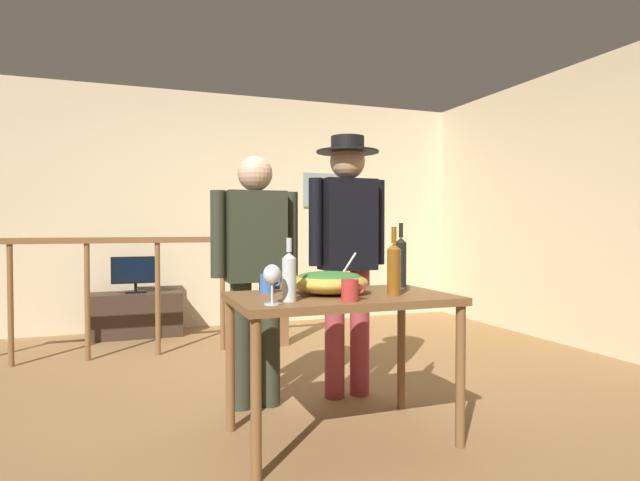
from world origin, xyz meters
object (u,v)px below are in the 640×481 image
at_px(stair_railing, 180,278).
at_px(tv_console, 136,314).
at_px(serving_table, 341,312).
at_px(mug_red, 350,290).
at_px(person_standing_right, 347,242).
at_px(wine_glass, 272,276).
at_px(salad_bowl, 329,281).
at_px(flat_screen_tv, 136,271).
at_px(framed_picture, 321,190).
at_px(wine_bottle_clear, 289,276).
at_px(person_standing_left, 255,261).
at_px(mug_blue, 268,283).
at_px(wine_bottle_dark, 401,261).
at_px(wine_bottle_amber, 394,268).

bearing_deg(stair_railing, tv_console, 111.42).
bearing_deg(serving_table, mug_red, -102.13).
xyz_separation_m(stair_railing, mug_red, (0.56, -2.49, 0.15)).
bearing_deg(person_standing_right, mug_red, 67.29).
height_order(tv_console, mug_red, mug_red).
height_order(stair_railing, person_standing_right, person_standing_right).
bearing_deg(wine_glass, salad_bowl, 35.22).
bearing_deg(stair_railing, mug_red, -77.24).
distance_m(flat_screen_tv, salad_bowl, 3.21).
height_order(stair_railing, flat_screen_tv, stair_railing).
xyz_separation_m(framed_picture, wine_bottle_clear, (-1.48, -3.59, -0.68)).
bearing_deg(person_standing_left, wine_glass, 82.46).
xyz_separation_m(flat_screen_tv, serving_table, (0.97, -3.12, 0.00)).
xyz_separation_m(tv_console, wine_bottle_clear, (0.64, -3.30, 0.66)).
xyz_separation_m(tv_console, mug_blue, (0.63, -2.94, 0.59)).
relative_size(tv_console, person_standing_right, 0.53).
xyz_separation_m(flat_screen_tv, person_standing_left, (0.66, -2.48, 0.24)).
distance_m(flat_screen_tv, mug_red, 3.49).
distance_m(wine_bottle_clear, person_standing_left, 0.79).
height_order(serving_table, wine_bottle_dark, wine_bottle_dark).
xyz_separation_m(serving_table, person_standing_right, (0.31, 0.64, 0.35)).
height_order(wine_bottle_amber, mug_blue, wine_bottle_amber).
height_order(wine_bottle_amber, wine_bottle_dark, wine_bottle_dark).
distance_m(mug_red, person_standing_right, 0.98).
bearing_deg(serving_table, wine_bottle_dark, 23.89).
distance_m(wine_glass, wine_bottle_amber, 0.69).
bearing_deg(serving_table, mug_blue, 148.60).
xyz_separation_m(serving_table, wine_bottle_clear, (-0.33, -0.15, 0.21)).
bearing_deg(wine_bottle_dark, wine_bottle_clear, -155.81).
xyz_separation_m(stair_railing, person_standing_right, (0.92, -1.60, 0.35)).
height_order(framed_picture, wine_bottle_dark, framed_picture).
height_order(serving_table, person_standing_left, person_standing_left).
bearing_deg(wine_glass, flat_screen_tv, 99.19).
distance_m(wine_bottle_dark, person_standing_left, 0.89).
xyz_separation_m(tv_console, mug_red, (0.92, -3.40, 0.59)).
distance_m(tv_console, wine_bottle_amber, 3.55).
xyz_separation_m(serving_table, person_standing_left, (-0.31, 0.64, 0.23)).
height_order(stair_railing, wine_glass, stair_railing).
distance_m(tv_console, person_standing_right, 2.93).
distance_m(serving_table, wine_bottle_clear, 0.42).
xyz_separation_m(framed_picture, wine_glass, (-1.58, -3.66, -0.67)).
xyz_separation_m(wine_glass, wine_bottle_amber, (0.68, 0.11, 0.01)).
distance_m(tv_console, wine_bottle_clear, 3.43).
bearing_deg(wine_bottle_dark, flat_screen_tv, 116.29).
height_order(stair_railing, person_standing_left, person_standing_left).
height_order(framed_picture, flat_screen_tv, framed_picture).
bearing_deg(wine_bottle_dark, serving_table, -156.11).
relative_size(wine_bottle_dark, mug_blue, 3.33).
distance_m(framed_picture, wine_bottle_dark, 3.37).
height_order(tv_console, person_standing_left, person_standing_left).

